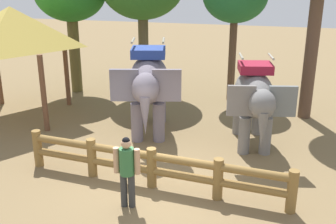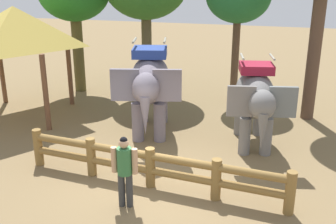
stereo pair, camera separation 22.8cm
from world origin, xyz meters
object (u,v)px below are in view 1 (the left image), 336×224
Objects in this scene: tourist_woman_in_black at (127,167)px; log_fence at (152,165)px; thatched_shelter at (12,28)px; elephant_center at (254,97)px; elephant_near_left at (148,83)px.

log_fence is at bearing 74.00° from tourist_woman_in_black.
thatched_shelter reaches higher than log_fence.
tourist_woman_in_black is 0.40× the size of thatched_shelter.
thatched_shelter is at bearing 139.87° from tourist_woman_in_black.
log_fence is at bearing -32.52° from thatched_shelter.
elephant_center is (2.31, 3.15, 0.97)m from log_fence.
elephant_center is at bearing 53.79° from log_fence.
elephant_center is 1.92× the size of tourist_woman_in_black.
elephant_near_left is at bearing 99.73° from tourist_woman_in_black.
log_fence is at bearing -72.87° from elephant_near_left.
log_fence is 3.69m from elephant_near_left.
elephant_near_left is 1.11× the size of elephant_center.
tourist_woman_in_black is (0.75, -4.36, -0.73)m from elephant_near_left.
log_fence is 4.02× the size of tourist_woman_in_black.
elephant_center is 0.77× the size of thatched_shelter.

